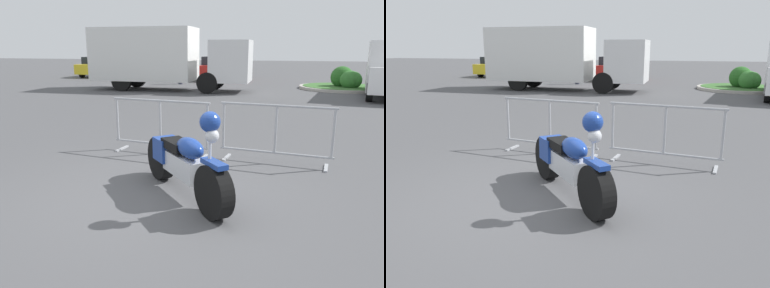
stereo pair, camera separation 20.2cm
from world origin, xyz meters
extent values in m
plane|color=#4C4C4F|center=(0.00, 0.00, 0.00)|extent=(120.00, 120.00, 0.00)
cylinder|color=black|center=(1.00, -0.31, 0.34)|extent=(0.60, 0.62, 0.67)
cylinder|color=black|center=(-0.13, 0.86, 0.34)|extent=(0.60, 0.62, 0.67)
cube|color=silver|center=(0.43, 0.27, 0.44)|extent=(0.80, 0.81, 0.29)
ellipsoid|color=navy|center=(0.57, 0.13, 0.74)|extent=(0.61, 0.61, 0.27)
cube|color=black|center=(0.30, 0.41, 0.69)|extent=(0.59, 0.60, 0.13)
cube|color=navy|center=(0.05, 0.66, 0.55)|extent=(0.51, 0.51, 0.34)
cube|color=navy|center=(1.00, -0.31, 0.69)|extent=(0.40, 0.40, 0.06)
cylinder|color=silver|center=(0.93, -0.24, 0.84)|extent=(0.06, 0.06, 0.47)
sphere|color=silver|center=(0.97, -0.28, 1.02)|extent=(0.17, 0.17, 0.17)
sphere|color=navy|center=(0.93, -0.24, 1.18)|extent=(0.25, 0.25, 0.25)
cylinder|color=#9EA0A5|center=(-0.66, 2.18, 1.05)|extent=(2.02, 0.22, 0.04)
cylinder|color=#9EA0A5|center=(-0.66, 2.18, 0.20)|extent=(2.02, 0.22, 0.04)
cylinder|color=#9EA0A5|center=(-1.62, 2.27, 0.62)|extent=(0.05, 0.05, 0.85)
cylinder|color=#9EA0A5|center=(-0.66, 2.18, 0.62)|extent=(0.05, 0.05, 0.85)
cylinder|color=#9EA0A5|center=(0.30, 2.10, 0.62)|extent=(0.05, 0.05, 0.85)
cube|color=#9EA0A5|center=(-1.55, 2.26, 0.01)|extent=(0.10, 0.44, 0.03)
cube|color=#9EA0A5|center=(0.23, 2.10, 0.01)|extent=(0.10, 0.44, 0.03)
cylinder|color=#9EA0A5|center=(1.53, 2.18, 1.05)|extent=(2.02, 0.22, 0.04)
cylinder|color=#9EA0A5|center=(1.53, 2.18, 0.20)|extent=(2.02, 0.22, 0.04)
cylinder|color=#9EA0A5|center=(0.57, 2.27, 0.62)|extent=(0.05, 0.05, 0.85)
cylinder|color=#9EA0A5|center=(1.53, 2.18, 0.62)|extent=(0.05, 0.05, 0.85)
cylinder|color=#9EA0A5|center=(2.49, 2.10, 0.62)|extent=(0.05, 0.05, 0.85)
cube|color=#9EA0A5|center=(0.64, 2.26, 0.01)|extent=(0.10, 0.44, 0.03)
cube|color=#9EA0A5|center=(2.42, 2.10, 0.01)|extent=(0.10, 0.44, 0.03)
cube|color=white|center=(-5.71, 13.02, 1.73)|extent=(5.09, 2.50, 2.50)
cube|color=silver|center=(-1.41, 13.20, 1.43)|extent=(1.89, 2.26, 1.90)
cylinder|color=black|center=(-2.38, 14.12, 0.48)|extent=(0.97, 0.32, 0.96)
cylinder|color=black|center=(-2.30, 12.19, 0.48)|extent=(0.97, 0.32, 0.96)
cylinder|color=black|center=(-6.60, 13.95, 0.48)|extent=(0.97, 0.32, 0.96)
cylinder|color=black|center=(-6.52, 12.02, 0.48)|extent=(0.97, 0.32, 0.96)
cylinder|color=black|center=(4.40, 11.49, 0.36)|extent=(0.33, 0.74, 0.72)
cylinder|color=black|center=(4.83, 14.76, 0.36)|extent=(0.33, 0.74, 0.72)
cube|color=yellow|center=(-12.51, 20.38, 0.59)|extent=(1.73, 4.19, 0.68)
cube|color=#1E232B|center=(-12.51, 20.24, 1.17)|extent=(1.58, 2.15, 0.48)
cylinder|color=black|center=(-13.23, 21.71, 0.31)|extent=(0.22, 0.62, 0.62)
cylinder|color=black|center=(-11.81, 21.72, 0.31)|extent=(0.22, 0.62, 0.62)
cylinder|color=black|center=(-13.21, 19.04, 0.31)|extent=(0.22, 0.62, 0.62)
cylinder|color=black|center=(-11.78, 19.05, 0.31)|extent=(0.22, 0.62, 0.62)
cube|color=black|center=(-9.52, 20.00, 0.62)|extent=(1.82, 4.40, 0.71)
cube|color=#1E232B|center=(-9.52, 19.84, 1.23)|extent=(1.66, 2.26, 0.51)
cylinder|color=black|center=(-10.28, 21.39, 0.33)|extent=(0.23, 0.65, 0.65)
cylinder|color=black|center=(-8.78, 21.41, 0.33)|extent=(0.23, 0.65, 0.65)
cylinder|color=black|center=(-10.26, 18.59, 0.33)|extent=(0.23, 0.65, 0.65)
cylinder|color=black|center=(-8.76, 18.60, 0.33)|extent=(0.23, 0.65, 0.65)
cube|color=#236B38|center=(-6.53, 19.65, 0.60)|extent=(1.77, 4.27, 0.69)
cube|color=#1E232B|center=(-6.53, 19.50, 1.20)|extent=(1.61, 2.19, 0.49)
cylinder|color=black|center=(-7.27, 21.01, 0.32)|extent=(0.22, 0.64, 0.63)
cylinder|color=black|center=(-5.82, 21.02, 0.32)|extent=(0.22, 0.64, 0.63)
cylinder|color=black|center=(-7.25, 18.28, 0.32)|extent=(0.22, 0.64, 0.63)
cylinder|color=black|center=(-5.79, 18.29, 0.32)|extent=(0.22, 0.64, 0.63)
cube|color=#B21E19|center=(-3.54, 19.97, 0.63)|extent=(1.84, 4.44, 0.72)
cube|color=#1E232B|center=(-3.54, 19.81, 1.24)|extent=(1.67, 2.28, 0.51)
cylinder|color=black|center=(-4.31, 21.38, 0.33)|extent=(0.23, 0.66, 0.66)
cylinder|color=black|center=(-2.80, 21.39, 0.33)|extent=(0.23, 0.66, 0.66)
cylinder|color=black|center=(-4.29, 18.55, 0.33)|extent=(0.23, 0.66, 0.66)
cylinder|color=black|center=(-2.78, 18.56, 0.33)|extent=(0.23, 0.66, 0.66)
cylinder|color=#262838|center=(-4.94, 16.23, 0.42)|extent=(0.34, 0.34, 0.85)
cylinder|color=beige|center=(-4.94, 16.23, 1.16)|extent=(0.48, 0.48, 0.62)
sphere|color=tan|center=(-4.94, 16.23, 1.58)|extent=(0.22, 0.22, 0.22)
cylinder|color=#ADA89E|center=(3.79, 16.05, 0.07)|extent=(4.21, 4.21, 0.14)
cylinder|color=#38662D|center=(3.79, 16.05, 0.15)|extent=(3.87, 3.87, 0.02)
sphere|color=#3D7A38|center=(4.27, 16.04, 0.49)|extent=(0.82, 0.82, 0.82)
sphere|color=#33702D|center=(4.04, 15.42, 0.52)|extent=(0.90, 0.90, 0.90)
sphere|color=#286023|center=(3.73, 16.08, 0.60)|extent=(1.09, 1.09, 1.09)
sphere|color=#33702D|center=(4.20, 15.48, 0.50)|extent=(0.85, 0.85, 0.85)
camera|label=1|loc=(1.97, -4.44, 2.02)|focal=35.00mm
camera|label=2|loc=(2.16, -4.38, 2.02)|focal=35.00mm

